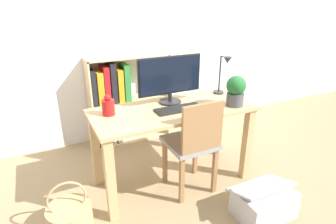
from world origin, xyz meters
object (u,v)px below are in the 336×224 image
at_px(keyboard, 179,109).
at_px(potted_plant, 236,90).
at_px(vase, 108,106).
at_px(bookshelf, 115,100).
at_px(chair, 194,142).
at_px(storage_box, 264,202).
at_px(desk_lamp, 224,72).
at_px(monitor, 170,77).
at_px(basket, 70,217).

xyz_separation_m(keyboard, potted_plant, (0.49, -0.12, 0.13)).
xyz_separation_m(vase, bookshelf, (0.29, 0.88, -0.28)).
relative_size(vase, chair, 0.20).
distance_m(bookshelf, storage_box, 1.88).
relative_size(keyboard, vase, 2.34).
bearing_deg(chair, desk_lamp, 32.89).
distance_m(monitor, chair, 0.60).
distance_m(potted_plant, basket, 1.66).
bearing_deg(storage_box, monitor, 114.81).
height_order(desk_lamp, storage_box, desk_lamp).
bearing_deg(keyboard, vase, 164.78).
height_order(chair, storage_box, chair).
distance_m(chair, basket, 1.11).
distance_m(chair, storage_box, 0.72).
distance_m(vase, desk_lamp, 1.13).
xyz_separation_m(desk_lamp, bookshelf, (-0.83, 0.87, -0.44)).
bearing_deg(vase, potted_plant, -14.67).
relative_size(monitor, potted_plant, 2.24).
height_order(monitor, storage_box, monitor).
height_order(vase, chair, vase).
xyz_separation_m(keyboard, basket, (-0.98, -0.16, -0.63)).
distance_m(monitor, bookshelf, 0.99).
xyz_separation_m(desk_lamp, chair, (-0.50, -0.32, -0.48)).
xyz_separation_m(potted_plant, basket, (-1.47, -0.04, -0.76)).
relative_size(vase, potted_plant, 0.65).
relative_size(desk_lamp, storage_box, 0.83).
bearing_deg(desk_lamp, potted_plant, -104.14).
bearing_deg(vase, bookshelf, 71.91).
bearing_deg(chair, vase, 153.30).
bearing_deg(potted_plant, desk_lamp, 75.86).
xyz_separation_m(potted_plant, bookshelf, (-0.76, 1.15, -0.35)).
bearing_deg(desk_lamp, storage_box, -100.02).
xyz_separation_m(vase, potted_plant, (1.05, -0.27, 0.07)).
bearing_deg(storage_box, vase, 139.64).
relative_size(monitor, basket, 1.44).
distance_m(monitor, keyboard, 0.30).
bearing_deg(keyboard, chair, -69.51).
bearing_deg(chair, bookshelf, 105.66).
height_order(basket, storage_box, basket).
height_order(monitor, vase, monitor).
bearing_deg(bookshelf, chair, -74.48).
height_order(vase, basket, vase).
relative_size(chair, bookshelf, 0.86).
distance_m(bookshelf, basket, 1.45).
bearing_deg(storage_box, keyboard, 121.46).
xyz_separation_m(monitor, potted_plant, (0.48, -0.31, -0.09)).
height_order(desk_lamp, potted_plant, desk_lamp).
height_order(vase, bookshelf, bookshelf).
bearing_deg(basket, storage_box, -20.25).
height_order(chair, basket, chair).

